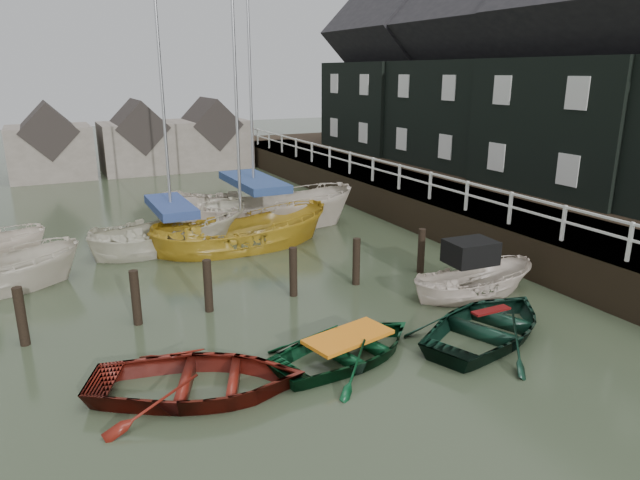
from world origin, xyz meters
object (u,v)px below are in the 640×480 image
motorboat (472,291)px  rowboat_dkgreen (489,337)px  rowboat_red (199,393)px  rowboat_green (348,358)px  sailboat_c (242,247)px  sailboat_d (255,224)px  sailboat_b (174,243)px

motorboat → rowboat_dkgreen: bearing=151.5°
rowboat_red → rowboat_green: bearing=-68.2°
rowboat_red → sailboat_c: 9.61m
rowboat_red → rowboat_green: 3.29m
motorboat → sailboat_d: sailboat_d is taller
rowboat_dkgreen → sailboat_b: bearing=3.9°
rowboat_green → sailboat_d: sailboat_d is taller
rowboat_green → sailboat_b: 10.26m
rowboat_dkgreen → sailboat_c: (-2.88, 9.39, 0.01)m
sailboat_c → rowboat_green: bearing=176.2°
rowboat_green → sailboat_c: (0.61, 8.84, 0.01)m
rowboat_dkgreen → sailboat_c: sailboat_c is taller
rowboat_red → rowboat_dkgreen: rowboat_dkgreen is taller
rowboat_green → sailboat_c: size_ratio=0.32×
sailboat_b → sailboat_c: (2.13, -1.31, -0.05)m
motorboat → rowboat_red: bearing=104.9°
sailboat_b → sailboat_c: size_ratio=0.97×
rowboat_dkgreen → motorboat: (1.40, 2.22, 0.12)m
sailboat_b → sailboat_d: size_ratio=0.84×
rowboat_red → sailboat_c: sailboat_c is taller
sailboat_d → rowboat_dkgreen: bearing=-149.8°
rowboat_green → sailboat_d: (2.06, 11.49, 0.06)m
rowboat_dkgreen → rowboat_red: bearing=63.7°
motorboat → sailboat_c: (-4.27, 7.18, -0.10)m
motorboat → sailboat_b: size_ratio=0.35×
sailboat_c → rowboat_red: bearing=156.2°
rowboat_green → sailboat_d: 11.67m
rowboat_green → sailboat_d: bearing=-22.6°
rowboat_dkgreen → motorboat: motorboat is taller
rowboat_green → motorboat: size_ratio=0.95×
sailboat_d → sailboat_b: bearing=134.0°
rowboat_red → sailboat_c: size_ratio=0.36×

